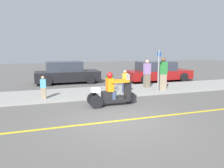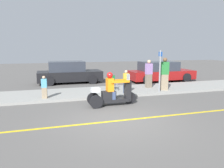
% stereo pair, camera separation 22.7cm
% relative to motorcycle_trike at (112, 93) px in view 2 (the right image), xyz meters
% --- Properties ---
extents(ground_plane, '(60.00, 60.00, 0.00)m').
position_rel_motorcycle_trike_xyz_m(ground_plane, '(-0.37, -1.98, -0.52)').
color(ground_plane, '#565451').
extents(lane_stripe, '(24.00, 0.12, 0.01)m').
position_rel_motorcycle_trike_xyz_m(lane_stripe, '(-0.00, -1.98, -0.52)').
color(lane_stripe, gold).
rests_on(lane_stripe, ground).
extents(sidewalk_strip, '(28.00, 2.80, 0.12)m').
position_rel_motorcycle_trike_xyz_m(sidewalk_strip, '(-0.37, 2.62, -0.46)').
color(sidewalk_strip, gray).
rests_on(sidewalk_strip, ground).
extents(motorcycle_trike, '(2.11, 0.67, 1.44)m').
position_rel_motorcycle_trike_xyz_m(motorcycle_trike, '(0.00, 0.00, 0.00)').
color(motorcycle_trike, black).
rests_on(motorcycle_trike, ground).
extents(spectator_mid_group, '(0.27, 0.18, 1.05)m').
position_rel_motorcycle_trike_xyz_m(spectator_mid_group, '(-2.76, 1.70, 0.10)').
color(spectator_mid_group, gray).
rests_on(spectator_mid_group, sidewalk_strip).
extents(spectator_far_back, '(0.40, 0.26, 1.63)m').
position_rel_motorcycle_trike_xyz_m(spectator_far_back, '(3.12, 2.83, 0.38)').
color(spectator_far_back, '#726656').
rests_on(spectator_far_back, sidewalk_strip).
extents(spectator_end_of_line, '(0.48, 0.35, 1.79)m').
position_rel_motorcycle_trike_xyz_m(spectator_end_of_line, '(3.60, 1.88, 0.46)').
color(spectator_end_of_line, gray).
rests_on(spectator_end_of_line, sidewalk_strip).
extents(spectator_with_child, '(0.29, 0.18, 1.19)m').
position_rel_motorcycle_trike_xyz_m(spectator_with_child, '(1.29, 1.75, 0.17)').
color(spectator_with_child, '#38476B').
rests_on(spectator_with_child, sidewalk_strip).
extents(folding_chair_set_back, '(0.48, 0.48, 0.82)m').
position_rel_motorcycle_trike_xyz_m(folding_chair_set_back, '(0.77, 2.62, 0.10)').
color(folding_chair_set_back, '#A5A8AD').
rests_on(folding_chair_set_back, sidewalk_strip).
extents(parked_car_lot_right, '(4.37, 2.01, 1.52)m').
position_rel_motorcycle_trike_xyz_m(parked_car_lot_right, '(-1.12, 6.65, 0.19)').
color(parked_car_lot_right, black).
rests_on(parked_car_lot_right, ground).
extents(parked_car_lot_left, '(4.78, 2.03, 1.45)m').
position_rel_motorcycle_trike_xyz_m(parked_car_lot_left, '(5.36, 5.46, 0.16)').
color(parked_car_lot_left, maroon).
rests_on(parked_car_lot_left, ground).
extents(street_sign, '(0.08, 0.36, 2.20)m').
position_rel_motorcycle_trike_xyz_m(street_sign, '(3.08, 1.47, 0.80)').
color(street_sign, gray).
rests_on(street_sign, sidewalk_strip).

